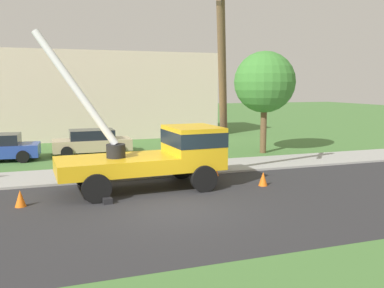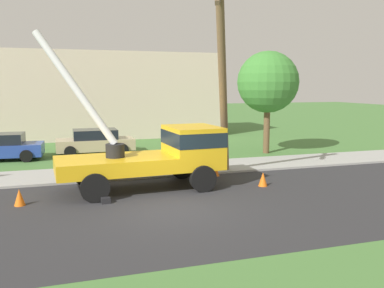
{
  "view_description": "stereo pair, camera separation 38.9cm",
  "coord_description": "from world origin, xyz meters",
  "px_view_note": "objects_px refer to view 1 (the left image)",
  "views": [
    {
      "loc": [
        -3.72,
        -12.45,
        3.95
      ],
      "look_at": [
        1.7,
        3.37,
        1.57
      ],
      "focal_mm": 38.63,
      "sensor_mm": 36.0,
      "label": 1
    },
    {
      "loc": [
        -3.35,
        -12.57,
        3.95
      ],
      "look_at": [
        1.7,
        3.37,
        1.57
      ],
      "focal_mm": 38.63,
      "sensor_mm": 36.0,
      "label": 2
    }
  ],
  "objects_px": {
    "parked_sedan_tan": "(92,142)",
    "roadside_tree_near": "(265,82)",
    "leaning_utility_pole": "(222,79)",
    "traffic_cone_behind": "(20,198)",
    "utility_truck": "(162,152)",
    "traffic_cone_curbside": "(215,170)",
    "traffic_cone_ahead": "(263,179)"
  },
  "relations": [
    {
      "from": "traffic_cone_ahead",
      "to": "roadside_tree_near",
      "type": "bearing_deg",
      "value": 61.46
    },
    {
      "from": "traffic_cone_ahead",
      "to": "traffic_cone_curbside",
      "type": "bearing_deg",
      "value": 116.18
    },
    {
      "from": "traffic_cone_curbside",
      "to": "roadside_tree_near",
      "type": "relative_size",
      "value": 0.09
    },
    {
      "from": "leaning_utility_pole",
      "to": "parked_sedan_tan",
      "type": "distance_m",
      "value": 10.34
    },
    {
      "from": "parked_sedan_tan",
      "to": "leaning_utility_pole",
      "type": "bearing_deg",
      "value": -62.81
    },
    {
      "from": "leaning_utility_pole",
      "to": "traffic_cone_behind",
      "type": "xyz_separation_m",
      "value": [
        -7.71,
        -1.33,
        -3.92
      ]
    },
    {
      "from": "traffic_cone_ahead",
      "to": "parked_sedan_tan",
      "type": "bearing_deg",
      "value": 119.51
    },
    {
      "from": "traffic_cone_behind",
      "to": "roadside_tree_near",
      "type": "height_order",
      "value": "roadside_tree_near"
    },
    {
      "from": "roadside_tree_near",
      "to": "traffic_cone_ahead",
      "type": "bearing_deg",
      "value": -118.54
    },
    {
      "from": "utility_truck",
      "to": "roadside_tree_near",
      "type": "bearing_deg",
      "value": 38.36
    },
    {
      "from": "utility_truck",
      "to": "parked_sedan_tan",
      "type": "xyz_separation_m",
      "value": [
        -1.81,
        8.96,
        -0.7
      ]
    },
    {
      "from": "traffic_cone_behind",
      "to": "roadside_tree_near",
      "type": "xyz_separation_m",
      "value": [
        12.84,
        7.18,
        3.84
      ]
    },
    {
      "from": "traffic_cone_curbside",
      "to": "traffic_cone_behind",
      "type": "bearing_deg",
      "value": -163.67
    },
    {
      "from": "utility_truck",
      "to": "traffic_cone_behind",
      "type": "xyz_separation_m",
      "value": [
        -5.07,
        -1.03,
        -1.13
      ]
    },
    {
      "from": "traffic_cone_curbside",
      "to": "utility_truck",
      "type": "bearing_deg",
      "value": -155.23
    },
    {
      "from": "roadside_tree_near",
      "to": "traffic_cone_curbside",
      "type": "bearing_deg",
      "value": -135.89
    },
    {
      "from": "traffic_cone_ahead",
      "to": "roadside_tree_near",
      "type": "distance_m",
      "value": 9.06
    },
    {
      "from": "leaning_utility_pole",
      "to": "traffic_cone_curbside",
      "type": "xyz_separation_m",
      "value": [
        0.08,
        0.95,
        -3.92
      ]
    },
    {
      "from": "traffic_cone_curbside",
      "to": "traffic_cone_ahead",
      "type": "bearing_deg",
      "value": -63.82
    },
    {
      "from": "utility_truck",
      "to": "traffic_cone_ahead",
      "type": "bearing_deg",
      "value": -15.23
    },
    {
      "from": "traffic_cone_ahead",
      "to": "traffic_cone_curbside",
      "type": "xyz_separation_m",
      "value": [
        -1.13,
        2.31,
        0.0
      ]
    },
    {
      "from": "utility_truck",
      "to": "roadside_tree_near",
      "type": "height_order",
      "value": "utility_truck"
    },
    {
      "from": "parked_sedan_tan",
      "to": "roadside_tree_near",
      "type": "relative_size",
      "value": 0.75
    },
    {
      "from": "traffic_cone_curbside",
      "to": "parked_sedan_tan",
      "type": "bearing_deg",
      "value": 120.46
    },
    {
      "from": "parked_sedan_tan",
      "to": "roadside_tree_near",
      "type": "xyz_separation_m",
      "value": [
        9.59,
        -2.81,
        3.41
      ]
    },
    {
      "from": "traffic_cone_curbside",
      "to": "parked_sedan_tan",
      "type": "distance_m",
      "value": 8.95
    },
    {
      "from": "utility_truck",
      "to": "traffic_cone_curbside",
      "type": "xyz_separation_m",
      "value": [
        2.72,
        1.26,
        -1.13
      ]
    },
    {
      "from": "traffic_cone_curbside",
      "to": "roadside_tree_near",
      "type": "distance_m",
      "value": 8.02
    },
    {
      "from": "parked_sedan_tan",
      "to": "utility_truck",
      "type": "bearing_deg",
      "value": -78.59
    },
    {
      "from": "traffic_cone_curbside",
      "to": "parked_sedan_tan",
      "type": "xyz_separation_m",
      "value": [
        -4.53,
        7.71,
        0.43
      ]
    },
    {
      "from": "utility_truck",
      "to": "traffic_cone_behind",
      "type": "height_order",
      "value": "utility_truck"
    },
    {
      "from": "traffic_cone_ahead",
      "to": "parked_sedan_tan",
      "type": "distance_m",
      "value": 11.51
    }
  ]
}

